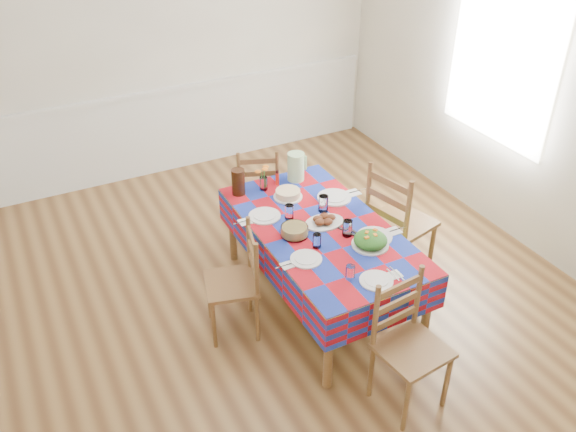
% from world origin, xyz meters
% --- Properties ---
extents(room, '(4.58, 5.08, 2.78)m').
position_xyz_m(room, '(0.00, 0.00, 1.35)').
color(room, brown).
rests_on(room, ground).
extents(wainscot, '(4.41, 0.06, 0.92)m').
position_xyz_m(wainscot, '(0.00, 2.48, 0.49)').
color(wainscot, white).
rests_on(wainscot, room).
extents(window_right, '(0.00, 1.40, 1.40)m').
position_xyz_m(window_right, '(2.23, 0.30, 1.50)').
color(window_right, white).
rests_on(window_right, room).
extents(dining_table, '(0.94, 1.75, 0.68)m').
position_xyz_m(dining_table, '(0.25, -0.15, 0.61)').
color(dining_table, brown).
rests_on(dining_table, room).
extents(setting_near_head, '(0.36, 0.24, 0.11)m').
position_xyz_m(setting_near_head, '(0.20, -0.82, 0.70)').
color(setting_near_head, silver).
rests_on(setting_near_head, dining_table).
extents(setting_left_near, '(0.40, 0.24, 0.11)m').
position_xyz_m(setting_left_near, '(-0.00, -0.41, 0.70)').
color(setting_left_near, silver).
rests_on(setting_left_near, dining_table).
extents(setting_left_far, '(0.45, 0.26, 0.12)m').
position_xyz_m(setting_left_far, '(-0.01, 0.14, 0.71)').
color(setting_left_far, silver).
rests_on(setting_left_far, dining_table).
extents(setting_right_near, '(0.48, 0.28, 0.12)m').
position_xyz_m(setting_right_near, '(0.47, -0.39, 0.71)').
color(setting_right_near, silver).
rests_on(setting_right_near, dining_table).
extents(setting_right_far, '(0.51, 0.29, 0.13)m').
position_xyz_m(setting_right_far, '(0.49, 0.12, 0.71)').
color(setting_right_far, silver).
rests_on(setting_right_far, dining_table).
extents(meat_platter, '(0.30, 0.22, 0.06)m').
position_xyz_m(meat_platter, '(0.29, -0.11, 0.70)').
color(meat_platter, silver).
rests_on(meat_platter, dining_table).
extents(salad_platter, '(0.26, 0.26, 0.11)m').
position_xyz_m(salad_platter, '(0.43, -0.50, 0.72)').
color(salad_platter, silver).
rests_on(salad_platter, dining_table).
extents(pasta_bowl, '(0.20, 0.20, 0.07)m').
position_xyz_m(pasta_bowl, '(0.02, -0.14, 0.72)').
color(pasta_bowl, white).
rests_on(pasta_bowl, dining_table).
extents(cake, '(0.23, 0.23, 0.06)m').
position_xyz_m(cake, '(0.22, 0.35, 0.71)').
color(cake, silver).
rests_on(cake, dining_table).
extents(serving_utensils, '(0.13, 0.30, 0.01)m').
position_xyz_m(serving_utensils, '(0.39, -0.25, 0.68)').
color(serving_utensils, black).
rests_on(serving_utensils, dining_table).
extents(flower_vase, '(0.13, 0.11, 0.21)m').
position_xyz_m(flower_vase, '(0.10, 0.55, 0.77)').
color(flower_vase, white).
rests_on(flower_vase, dining_table).
extents(hot_sauce, '(0.03, 0.03, 0.13)m').
position_xyz_m(hot_sauce, '(0.24, 0.57, 0.75)').
color(hot_sauce, red).
rests_on(hot_sauce, dining_table).
extents(green_pitcher, '(0.14, 0.14, 0.24)m').
position_xyz_m(green_pitcher, '(0.41, 0.58, 0.80)').
color(green_pitcher, '#ACDD9C').
rests_on(green_pitcher, dining_table).
extents(tea_pitcher, '(0.11, 0.11, 0.21)m').
position_xyz_m(tea_pitcher, '(-0.10, 0.58, 0.79)').
color(tea_pitcher, black).
rests_on(tea_pitcher, dining_table).
extents(name_card, '(0.06, 0.02, 0.01)m').
position_xyz_m(name_card, '(0.24, -1.01, 0.69)').
color(name_card, silver).
rests_on(name_card, dining_table).
extents(chair_near, '(0.45, 0.43, 0.92)m').
position_xyz_m(chair_near, '(0.24, -1.24, 0.45)').
color(chair_near, brown).
rests_on(chair_near, room).
extents(chair_far, '(0.49, 0.48, 0.86)m').
position_xyz_m(chair_far, '(0.23, 0.95, 0.43)').
color(chair_far, brown).
rests_on(chair_far, room).
extents(chair_left, '(0.45, 0.46, 0.86)m').
position_xyz_m(chair_left, '(-0.45, -0.16, 0.42)').
color(chair_left, brown).
rests_on(chair_left, room).
extents(chair_right, '(0.53, 0.55, 1.04)m').
position_xyz_m(chair_right, '(0.94, -0.16, 0.51)').
color(chair_right, brown).
rests_on(chair_right, room).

